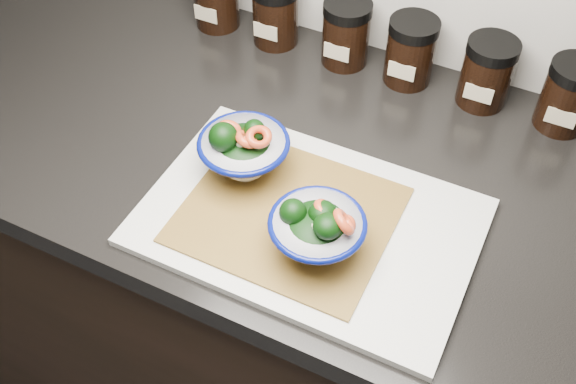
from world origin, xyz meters
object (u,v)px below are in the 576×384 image
at_px(cutting_board, 309,222).
at_px(spice_jar_b, 276,13).
at_px(bowl_right, 317,230).
at_px(spice_jar_c, 346,33).
at_px(spice_jar_f, 569,96).
at_px(spice_jar_d, 411,51).
at_px(spice_jar_e, 487,73).
at_px(bowl_left, 243,150).

xyz_separation_m(cutting_board, spice_jar_b, (-0.23, 0.36, 0.05)).
distance_m(cutting_board, bowl_right, 0.07).
height_order(spice_jar_b, spice_jar_c, same).
height_order(spice_jar_c, spice_jar_f, same).
xyz_separation_m(bowl_right, spice_jar_d, (-0.02, 0.41, 0.00)).
bearing_deg(spice_jar_e, bowl_right, -104.94).
distance_m(spice_jar_c, spice_jar_d, 0.11).
bearing_deg(spice_jar_e, spice_jar_b, 180.00).
distance_m(spice_jar_d, spice_jar_f, 0.25).
bearing_deg(bowl_left, cutting_board, -17.67).
distance_m(spice_jar_c, spice_jar_f, 0.37).
height_order(cutting_board, spice_jar_c, spice_jar_c).
bearing_deg(spice_jar_e, cutting_board, -111.20).
bearing_deg(spice_jar_d, cutting_board, -92.14).
relative_size(spice_jar_e, spice_jar_f, 1.00).
bearing_deg(spice_jar_c, spice_jar_b, 180.00).
relative_size(bowl_left, spice_jar_f, 1.16).
distance_m(spice_jar_b, spice_jar_d, 0.25).
bearing_deg(bowl_left, spice_jar_e, 51.12).
relative_size(spice_jar_b, spice_jar_c, 1.00).
xyz_separation_m(bowl_left, bowl_right, (0.15, -0.08, -0.00)).
bearing_deg(spice_jar_d, spice_jar_e, 0.00).
bearing_deg(spice_jar_f, spice_jar_c, 180.00).
distance_m(bowl_left, spice_jar_f, 0.50).
relative_size(bowl_left, bowl_right, 1.04).
relative_size(cutting_board, spice_jar_d, 3.98).
bearing_deg(spice_jar_b, spice_jar_d, 0.00).
bearing_deg(bowl_right, spice_jar_b, 123.16).
xyz_separation_m(bowl_right, spice_jar_b, (-0.27, 0.41, 0.00)).
bearing_deg(spice_jar_f, cutting_board, -126.40).
bearing_deg(cutting_board, spice_jar_b, 122.88).
relative_size(bowl_right, spice_jar_f, 1.12).
relative_size(cutting_board, spice_jar_f, 3.98).
relative_size(cutting_board, spice_jar_b, 3.98).
xyz_separation_m(cutting_board, spice_jar_c, (-0.10, 0.36, 0.05)).
relative_size(cutting_board, spice_jar_e, 3.98).
xyz_separation_m(spice_jar_b, spice_jar_f, (0.50, 0.00, 0.00)).
height_order(bowl_left, spice_jar_b, same).
distance_m(spice_jar_b, spice_jar_e, 0.37).
height_order(cutting_board, bowl_left, bowl_left).
distance_m(spice_jar_c, spice_jar_e, 0.24).
xyz_separation_m(spice_jar_e, spice_jar_f, (0.13, 0.00, 0.00)).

